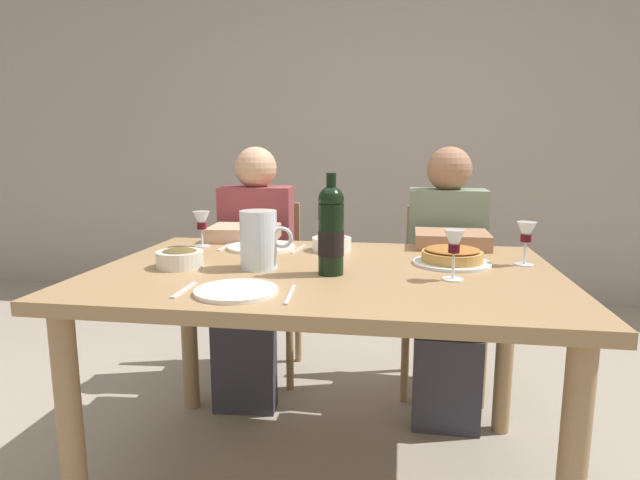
{
  "coord_description": "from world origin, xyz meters",
  "views": [
    {
      "loc": [
        0.24,
        -1.65,
        1.15
      ],
      "look_at": [
        -0.02,
        0.03,
        0.85
      ],
      "focal_mm": 29.11,
      "sensor_mm": 36.0,
      "label": 1
    }
  ],
  "objects_px": {
    "wine_glass_centre": "(526,235)",
    "diner_right": "(447,272)",
    "dining_table": "(325,295)",
    "chair_right": "(442,285)",
    "water_pitcher": "(259,243)",
    "olive_bowl": "(180,257)",
    "chair_left": "(263,276)",
    "dinner_plate_left_setting": "(261,247)",
    "diner_left": "(253,264)",
    "wine_bottle": "(331,231)",
    "dinner_plate_right_setting": "(236,291)",
    "wine_glass_right_diner": "(454,245)",
    "wine_glass_left_diner": "(202,222)",
    "baked_tart": "(452,256)",
    "salad_bowl": "(332,243)"
  },
  "relations": [
    {
      "from": "olive_bowl",
      "to": "diner_right",
      "type": "height_order",
      "value": "diner_right"
    },
    {
      "from": "wine_bottle",
      "to": "wine_glass_centre",
      "type": "bearing_deg",
      "value": 20.0
    },
    {
      "from": "diner_right",
      "to": "chair_left",
      "type": "bearing_deg",
      "value": -15.48
    },
    {
      "from": "water_pitcher",
      "to": "wine_glass_centre",
      "type": "bearing_deg",
      "value": 11.98
    },
    {
      "from": "chair_right",
      "to": "dinner_plate_right_setting",
      "type": "bearing_deg",
      "value": 62.34
    },
    {
      "from": "olive_bowl",
      "to": "wine_glass_right_diner",
      "type": "distance_m",
      "value": 0.88
    },
    {
      "from": "diner_left",
      "to": "chair_right",
      "type": "height_order",
      "value": "diner_left"
    },
    {
      "from": "wine_glass_centre",
      "to": "diner_right",
      "type": "distance_m",
      "value": 0.58
    },
    {
      "from": "wine_bottle",
      "to": "wine_glass_right_diner",
      "type": "distance_m",
      "value": 0.37
    },
    {
      "from": "wine_bottle",
      "to": "diner_left",
      "type": "relative_size",
      "value": 0.27
    },
    {
      "from": "water_pitcher",
      "to": "diner_left",
      "type": "xyz_separation_m",
      "value": [
        -0.23,
        0.69,
        -0.23
      ]
    },
    {
      "from": "diner_right",
      "to": "dining_table",
      "type": "bearing_deg",
      "value": 55.28
    },
    {
      "from": "dining_table",
      "to": "dinner_plate_left_setting",
      "type": "height_order",
      "value": "dinner_plate_left_setting"
    },
    {
      "from": "dinner_plate_left_setting",
      "to": "dinner_plate_right_setting",
      "type": "distance_m",
      "value": 0.65
    },
    {
      "from": "dining_table",
      "to": "chair_right",
      "type": "relative_size",
      "value": 1.72
    },
    {
      "from": "wine_glass_left_diner",
      "to": "dinner_plate_right_setting",
      "type": "height_order",
      "value": "wine_glass_left_diner"
    },
    {
      "from": "diner_left",
      "to": "diner_right",
      "type": "xyz_separation_m",
      "value": [
        0.89,
        -0.03,
        0.0
      ]
    },
    {
      "from": "wine_glass_left_diner",
      "to": "dinner_plate_right_setting",
      "type": "relative_size",
      "value": 0.62
    },
    {
      "from": "dinner_plate_left_setting",
      "to": "chair_right",
      "type": "height_order",
      "value": "chair_right"
    },
    {
      "from": "dining_table",
      "to": "olive_bowl",
      "type": "bearing_deg",
      "value": -173.17
    },
    {
      "from": "dinner_plate_left_setting",
      "to": "diner_left",
      "type": "xyz_separation_m",
      "value": [
        -0.14,
        0.35,
        -0.15
      ]
    },
    {
      "from": "diner_right",
      "to": "olive_bowl",
      "type": "bearing_deg",
      "value": 37.23
    },
    {
      "from": "salad_bowl",
      "to": "wine_glass_left_diner",
      "type": "relative_size",
      "value": 1.06
    },
    {
      "from": "wine_glass_centre",
      "to": "wine_glass_left_diner",
      "type": "bearing_deg",
      "value": 172.46
    },
    {
      "from": "salad_bowl",
      "to": "diner_right",
      "type": "height_order",
      "value": "diner_right"
    },
    {
      "from": "wine_glass_right_diner",
      "to": "dinner_plate_right_setting",
      "type": "xyz_separation_m",
      "value": [
        -0.6,
        -0.24,
        -0.1
      ]
    },
    {
      "from": "wine_glass_left_diner",
      "to": "diner_left",
      "type": "relative_size",
      "value": 0.12
    },
    {
      "from": "water_pitcher",
      "to": "baked_tart",
      "type": "xyz_separation_m",
      "value": [
        0.63,
        0.16,
        -0.06
      ]
    },
    {
      "from": "dining_table",
      "to": "water_pitcher",
      "type": "relative_size",
      "value": 7.83
    },
    {
      "from": "olive_bowl",
      "to": "chair_right",
      "type": "distance_m",
      "value": 1.34
    },
    {
      "from": "wine_glass_centre",
      "to": "dinner_plate_left_setting",
      "type": "height_order",
      "value": "wine_glass_centre"
    },
    {
      "from": "water_pitcher",
      "to": "dinner_plate_right_setting",
      "type": "distance_m",
      "value": 0.31
    },
    {
      "from": "water_pitcher",
      "to": "chair_left",
      "type": "height_order",
      "value": "water_pitcher"
    },
    {
      "from": "baked_tart",
      "to": "olive_bowl",
      "type": "height_order",
      "value": "olive_bowl"
    },
    {
      "from": "salad_bowl",
      "to": "wine_bottle",
      "type": "bearing_deg",
      "value": -82.78
    },
    {
      "from": "diner_right",
      "to": "wine_glass_right_diner",
      "type": "bearing_deg",
      "value": 86.98
    },
    {
      "from": "wine_glass_centre",
      "to": "chair_right",
      "type": "distance_m",
      "value": 0.83
    },
    {
      "from": "wine_glass_centre",
      "to": "chair_right",
      "type": "bearing_deg",
      "value": 106.27
    },
    {
      "from": "dining_table",
      "to": "wine_bottle",
      "type": "relative_size",
      "value": 4.74
    },
    {
      "from": "water_pitcher",
      "to": "dinner_plate_right_setting",
      "type": "xyz_separation_m",
      "value": [
        0.02,
        -0.3,
        -0.08
      ]
    },
    {
      "from": "wine_glass_right_diner",
      "to": "dinner_plate_right_setting",
      "type": "distance_m",
      "value": 0.65
    },
    {
      "from": "water_pitcher",
      "to": "wine_glass_right_diner",
      "type": "xyz_separation_m",
      "value": [
        0.62,
        -0.06,
        0.02
      ]
    },
    {
      "from": "chair_left",
      "to": "wine_glass_left_diner",
      "type": "bearing_deg",
      "value": 76.47
    },
    {
      "from": "dinner_plate_right_setting",
      "to": "chair_left",
      "type": "distance_m",
      "value": 1.28
    },
    {
      "from": "dinner_plate_right_setting",
      "to": "baked_tart",
      "type": "bearing_deg",
      "value": 36.8
    },
    {
      "from": "wine_glass_right_diner",
      "to": "diner_right",
      "type": "distance_m",
      "value": 0.76
    },
    {
      "from": "dining_table",
      "to": "salad_bowl",
      "type": "height_order",
      "value": "salad_bowl"
    },
    {
      "from": "wine_bottle",
      "to": "water_pitcher",
      "type": "xyz_separation_m",
      "value": [
        -0.24,
        0.04,
        -0.05
      ]
    },
    {
      "from": "baked_tart",
      "to": "diner_right",
      "type": "bearing_deg",
      "value": 86.45
    },
    {
      "from": "baked_tart",
      "to": "diner_left",
      "type": "bearing_deg",
      "value": 148.41
    }
  ]
}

